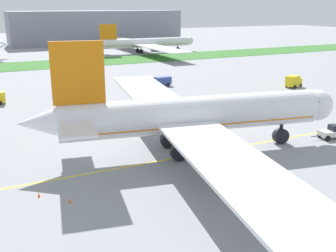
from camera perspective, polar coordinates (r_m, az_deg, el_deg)
name	(u,v)px	position (r m, az deg, el deg)	size (l,w,h in m)	color
ground_plane	(219,147)	(64.57, 7.14, -2.96)	(600.00, 600.00, 0.00)	gray
apron_taxi_line	(223,149)	(63.73, 7.67, -3.24)	(280.00, 0.36, 0.01)	yellow
grass_median_strip	(64,63)	(161.61, -14.14, 8.40)	(320.00, 24.00, 0.10)	#38722D
airliner_foreground	(190,116)	(60.37, 3.00, 1.45)	(47.56, 75.33, 16.83)	white
pushback_tug	(331,132)	(73.26, 21.62, -0.83)	(5.53, 3.06, 2.25)	white
ground_crew_wingwalker_port	(293,191)	(49.40, 16.90, -8.64)	(0.40, 0.50, 1.59)	black
ground_crew_marshaller_front	(208,127)	(71.55, 5.54, -0.14)	(0.47, 0.47, 1.62)	black
ground_crew_wingwalker_starboard	(271,170)	(54.37, 14.00, -5.98)	(0.45, 0.51, 1.69)	black
traffic_cone_near_nose	(70,200)	(48.14, -13.44, -9.94)	(0.36, 0.36, 0.58)	#F2590C
traffic_cone_port_wing	(39,194)	(50.45, -17.44, -9.00)	(0.36, 0.36, 0.58)	#F2590C
service_truck_baggage_loader	(294,81)	(115.75, 16.98, 5.96)	(5.25, 3.75, 3.13)	yellow
service_truck_fuel_bowser	(161,81)	(112.52, -1.04, 6.24)	(5.98, 2.74, 2.48)	#33478C
parked_airliner_far_right	(144,43)	(191.78, -3.29, 11.39)	(49.61, 80.60, 13.22)	white
terminal_building	(98,27)	(242.92, -9.72, 13.32)	(96.14, 20.00, 18.00)	gray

